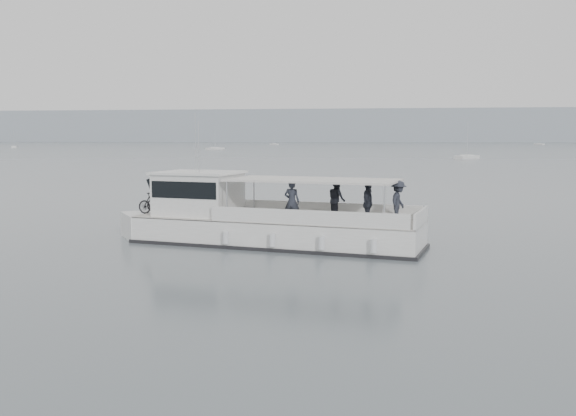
# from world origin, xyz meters

# --- Properties ---
(ground) EXTENTS (1400.00, 1400.00, 0.00)m
(ground) POSITION_xyz_m (0.00, 0.00, 0.00)
(ground) COLOR #565F65
(ground) RESTS_ON ground
(headland) EXTENTS (1400.00, 90.00, 28.00)m
(headland) POSITION_xyz_m (0.00, 560.00, 14.00)
(headland) COLOR #939EA8
(headland) RESTS_ON ground
(tour_boat) EXTENTS (14.16, 5.82, 5.91)m
(tour_boat) POSITION_xyz_m (4.70, 1.99, 0.97)
(tour_boat) COLOR white
(tour_boat) RESTS_ON ground
(moored_fleet) EXTENTS (435.04, 325.94, 9.24)m
(moored_fleet) POSITION_xyz_m (-27.55, 196.38, 0.36)
(moored_fleet) COLOR white
(moored_fleet) RESTS_ON ground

